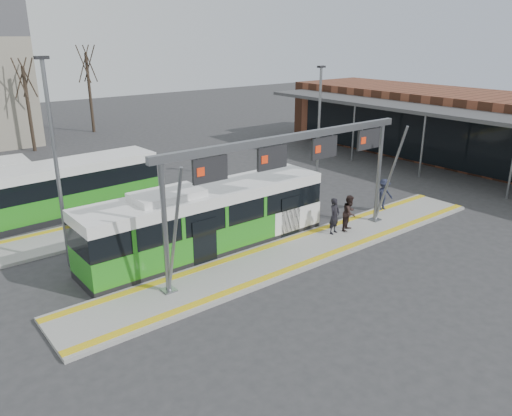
{
  "coord_description": "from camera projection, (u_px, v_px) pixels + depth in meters",
  "views": [
    {
      "loc": [
        -14.26,
        -14.68,
        9.26
      ],
      "look_at": [
        -0.19,
        3.0,
        1.31
      ],
      "focal_mm": 35.0,
      "sensor_mm": 36.0,
      "label": 1
    }
  ],
  "objects": [
    {
      "name": "platform_main",
      "position": [
        301.0,
        251.0,
        22.26
      ],
      "size": [
        22.0,
        3.0,
        0.15
      ],
      "primitive_type": "cube",
      "color": "gray",
      "rests_on": "ground"
    },
    {
      "name": "tree_left",
      "position": [
        24.0,
        79.0,
        39.5
      ],
      "size": [
        1.4,
        1.4,
        7.7
      ],
      "color": "#382B21",
      "rests_on": "ground"
    },
    {
      "name": "bg_bus_green",
      "position": [
        50.0,
        192.0,
        25.99
      ],
      "size": [
        11.59,
        3.05,
        2.87
      ],
      "rotation": [
        0.0,
        0.0,
        0.05
      ],
      "color": "black",
      "rests_on": "ground"
    },
    {
      "name": "gantry",
      "position": [
        294.0,
        158.0,
        20.84
      ],
      "size": [
        13.0,
        1.68,
        5.2
      ],
      "color": "slate",
      "rests_on": "platform_main"
    },
    {
      "name": "passenger_b",
      "position": [
        350.0,
        213.0,
        24.13
      ],
      "size": [
        1.03,
        0.92,
        1.76
      ],
      "primitive_type": "imported",
      "rotation": [
        0.0,
        0.0,
        0.35
      ],
      "color": "black",
      "rests_on": "platform_main"
    },
    {
      "name": "passenger_c",
      "position": [
        384.0,
        194.0,
        26.95
      ],
      "size": [
        1.25,
        0.95,
        1.72
      ],
      "primitive_type": "imported",
      "rotation": [
        0.0,
        0.0,
        -0.31
      ],
      "color": "#1F2338",
      "rests_on": "platform_main"
    },
    {
      "name": "ground",
      "position": [
        301.0,
        252.0,
        22.29
      ],
      "size": [
        120.0,
        120.0,
        0.0
      ],
      "primitive_type": "plane",
      "color": "#2D2D30",
      "rests_on": "ground"
    },
    {
      "name": "tactile_main",
      "position": [
        301.0,
        249.0,
        22.23
      ],
      "size": [
        22.0,
        2.65,
        0.02
      ],
      "color": "gold",
      "rests_on": "platform_main"
    },
    {
      "name": "station_building",
      "position": [
        478.0,
        128.0,
        37.22
      ],
      "size": [
        11.5,
        32.0,
        5.0
      ],
      "color": "brown",
      "rests_on": "ground"
    },
    {
      "name": "lamp_east",
      "position": [
        319.0,
        124.0,
        30.81
      ],
      "size": [
        0.5,
        0.25,
        7.42
      ],
      "color": "slate",
      "rests_on": "ground"
    },
    {
      "name": "platform_second",
      "position": [
        138.0,
        221.0,
        25.82
      ],
      "size": [
        20.0,
        3.0,
        0.15
      ],
      "primitive_type": "cube",
      "color": "gray",
      "rests_on": "ground"
    },
    {
      "name": "tree_mid",
      "position": [
        87.0,
        64.0,
        47.27
      ],
      "size": [
        1.4,
        1.4,
        8.51
      ],
      "color": "#382B21",
      "rests_on": "ground"
    },
    {
      "name": "lamp_west",
      "position": [
        56.0,
        162.0,
        19.51
      ],
      "size": [
        0.5,
        0.25,
        8.47
      ],
      "color": "slate",
      "rests_on": "ground"
    },
    {
      "name": "hero_bus",
      "position": [
        207.0,
        221.0,
        21.95
      ],
      "size": [
        11.55,
        2.48,
        3.17
      ],
      "rotation": [
        0.0,
        0.0,
        0.0
      ],
      "color": "black",
      "rests_on": "ground"
    },
    {
      "name": "passenger_a",
      "position": [
        334.0,
        216.0,
        23.73
      ],
      "size": [
        0.71,
        0.54,
        1.76
      ],
      "primitive_type": "imported",
      "rotation": [
        0.0,
        0.0,
        0.2
      ],
      "color": "black",
      "rests_on": "platform_main"
    },
    {
      "name": "tactile_second",
      "position": [
        129.0,
        213.0,
        26.64
      ],
      "size": [
        20.0,
        0.35,
        0.02
      ],
      "color": "gold",
      "rests_on": "platform_second"
    }
  ]
}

